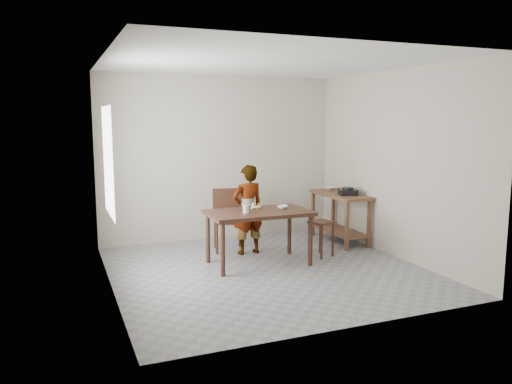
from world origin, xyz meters
name	(u,v)px	position (x,y,z in m)	size (l,w,h in m)	color
floor	(267,271)	(0.00, 0.00, -0.02)	(4.00, 4.00, 0.04)	gray
ceiling	(268,61)	(0.00, 0.00, 2.72)	(4.00, 4.00, 0.04)	white
wall_back	(220,158)	(0.00, 2.02, 1.35)	(4.00, 0.04, 2.70)	beige
wall_front	(354,190)	(0.00, -2.02, 1.35)	(4.00, 0.04, 2.70)	beige
wall_left	(106,176)	(-2.02, 0.00, 1.35)	(0.04, 4.00, 2.70)	beige
wall_right	(396,164)	(2.02, 0.00, 1.35)	(0.04, 4.00, 2.70)	beige
window_pane	(108,162)	(-1.97, 0.20, 1.50)	(0.02, 1.10, 1.30)	white
dining_table	(259,238)	(0.00, 0.30, 0.38)	(1.40, 0.80, 0.75)	#392015
prep_counter	(340,217)	(1.72, 1.00, 0.40)	(0.50, 1.20, 0.80)	brown
child	(248,210)	(0.06, 0.87, 0.67)	(0.49, 0.32, 1.33)	silver
dining_chair	(229,220)	(-0.15, 1.16, 0.47)	(0.45, 0.45, 0.93)	#392015
stool	(321,239)	(1.00, 0.34, 0.26)	(0.30, 0.30, 0.52)	#392015
glass_tumbler	(246,209)	(-0.21, 0.24, 0.80)	(0.08, 0.08, 0.10)	silver
small_bowl	(283,207)	(0.38, 0.34, 0.77)	(0.15, 0.15, 0.05)	silver
banana	(256,207)	(0.02, 0.46, 0.78)	(0.16, 0.11, 0.06)	#FAD061
serving_bowl	(329,188)	(1.76, 1.41, 0.83)	(0.21, 0.21, 0.05)	silver
gas_burner	(348,192)	(1.75, 0.82, 0.85)	(0.28, 0.28, 0.09)	black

